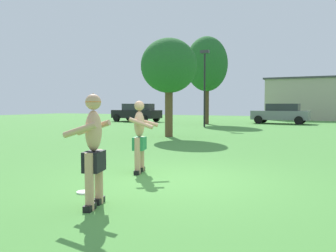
# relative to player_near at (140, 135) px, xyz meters

# --- Properties ---
(ground_plane) EXTENTS (80.00, 80.00, 0.00)m
(ground_plane) POSITION_rel_player_near_xyz_m (1.10, -0.41, -0.84)
(ground_plane) COLOR #4C8E3D
(player_near) EXTENTS (0.69, 0.72, 1.61)m
(player_near) POSITION_rel_player_near_xyz_m (0.00, 0.00, 0.00)
(player_near) COLOR black
(player_near) RESTS_ON ground_plane
(player_in_black) EXTENTS (0.72, 0.64, 1.69)m
(player_in_black) POSITION_rel_player_near_xyz_m (0.74, -2.59, 0.08)
(player_in_black) COLOR black
(player_in_black) RESTS_ON ground_plane
(frisbee) EXTENTS (0.27, 0.27, 0.03)m
(frisbee) POSITION_rel_player_near_xyz_m (0.07, -1.99, -0.83)
(frisbee) COLOR white
(frisbee) RESTS_ON ground_plane
(car_gray_near_post) EXTENTS (4.35, 2.12, 1.58)m
(car_gray_near_post) POSITION_rel_player_near_xyz_m (-0.25, 22.27, -0.02)
(car_gray_near_post) COLOR slate
(car_gray_near_post) RESTS_ON ground_plane
(car_black_mid_lot) EXTENTS (4.47, 2.41, 1.58)m
(car_black_mid_lot) POSITION_rel_player_near_xyz_m (-12.13, 20.05, -0.02)
(car_black_mid_lot) COLOR black
(car_black_mid_lot) RESTS_ON ground_plane
(lamp_post) EXTENTS (0.60, 0.24, 5.16)m
(lamp_post) POSITION_rel_player_near_xyz_m (-4.35, 15.99, 2.37)
(lamp_post) COLOR black
(lamp_post) RESTS_ON ground_plane
(outbuilding_behind_lot) EXTENTS (9.57, 6.71, 4.11)m
(outbuilding_behind_lot) POSITION_rel_player_near_xyz_m (1.85, 31.84, 1.22)
(outbuilding_behind_lot) COLOR #B2A893
(outbuilding_behind_lot) RESTS_ON ground_plane
(tree_right_field) EXTENTS (3.21, 3.21, 6.69)m
(tree_right_field) POSITION_rel_player_near_xyz_m (-5.33, 19.12, 3.73)
(tree_right_field) COLOR #4C3823
(tree_right_field) RESTS_ON ground_plane
(tree_behind_players) EXTENTS (2.62, 2.62, 4.61)m
(tree_behind_players) POSITION_rel_player_near_xyz_m (-3.28, 8.24, 2.45)
(tree_behind_players) COLOR brown
(tree_behind_players) RESTS_ON ground_plane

